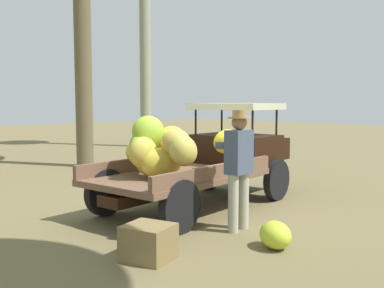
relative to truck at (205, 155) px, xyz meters
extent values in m
plane|color=brown|center=(-0.07, -0.02, -0.90)|extent=(60.00, 60.00, 0.00)
cube|color=black|center=(-0.28, -0.04, -0.47)|extent=(4.02, 0.96, 0.16)
cylinder|color=black|center=(1.05, 0.94, -0.52)|extent=(0.78, 0.24, 0.77)
cylinder|color=black|center=(1.26, -0.64, -0.52)|extent=(0.78, 0.24, 0.77)
cylinder|color=black|center=(-1.72, 0.58, -0.52)|extent=(0.78, 0.24, 0.77)
cylinder|color=black|center=(-1.51, -1.01, -0.52)|extent=(0.78, 0.24, 0.77)
cube|color=brown|center=(-0.72, -0.10, -0.29)|extent=(3.20, 2.10, 0.10)
cube|color=brown|center=(-0.83, 0.70, -0.13)|extent=(2.98, 0.47, 0.22)
cube|color=brown|center=(-0.62, -0.89, -0.13)|extent=(2.98, 0.47, 0.22)
cube|color=black|center=(0.96, 0.12, 0.04)|extent=(1.29, 1.65, 0.55)
cube|color=black|center=(1.85, 0.24, -0.02)|extent=(0.83, 1.15, 0.44)
cylinder|color=black|center=(1.31, 0.82, 0.59)|extent=(0.04, 0.04, 0.55)
cylinder|color=black|center=(1.48, -0.46, 0.59)|extent=(0.04, 0.04, 0.55)
cylinder|color=black|center=(0.44, 0.71, 0.59)|extent=(0.04, 0.04, 0.55)
cylinder|color=black|center=(0.61, -0.57, 0.59)|extent=(0.04, 0.04, 0.55)
cube|color=beige|center=(0.96, 0.12, 0.86)|extent=(1.41, 1.67, 0.12)
ellipsoid|color=yellow|center=(0.10, -0.43, 0.27)|extent=(0.75, 0.78, 0.56)
ellipsoid|color=#94B636|center=(-0.77, 0.44, 0.25)|extent=(0.56, 0.54, 0.51)
ellipsoid|color=gold|center=(-1.20, 0.35, 0.12)|extent=(0.77, 0.73, 0.48)
ellipsoid|color=gold|center=(-1.51, -0.16, 0.18)|extent=(0.48, 0.39, 0.51)
ellipsoid|color=#7FC030|center=(-1.33, 0.13, 0.26)|extent=(0.74, 0.72, 0.48)
ellipsoid|color=gold|center=(-1.21, -0.75, 0.23)|extent=(0.64, 0.67, 0.57)
ellipsoid|color=gold|center=(-1.29, -0.34, 0.01)|extent=(0.74, 0.53, 0.51)
ellipsoid|color=gold|center=(-1.34, -0.09, 0.00)|extent=(0.65, 0.65, 0.42)
ellipsoid|color=#95C030|center=(-1.25, 0.04, 0.48)|extent=(0.64, 0.58, 0.56)
ellipsoid|color=gold|center=(-1.07, -0.52, 0.19)|extent=(0.65, 0.67, 0.50)
ellipsoid|color=gold|center=(-1.17, -0.53, 0.34)|extent=(0.61, 0.60, 0.44)
ellipsoid|color=gold|center=(-0.65, 0.17, 0.33)|extent=(0.76, 0.72, 0.45)
cylinder|color=#AFAC99|center=(-0.93, -1.49, -0.49)|extent=(0.15, 0.15, 0.83)
cylinder|color=#AFAC99|center=(-0.67, -1.46, -0.49)|extent=(0.15, 0.15, 0.83)
cube|color=#46526A|center=(-0.80, -1.47, 0.24)|extent=(0.42, 0.28, 0.62)
cylinder|color=#46526A|center=(-0.91, -1.38, 0.33)|extent=(0.35, 0.36, 0.10)
cylinder|color=#46526A|center=(-0.71, -1.36, 0.33)|extent=(0.30, 0.39, 0.10)
sphere|color=#90684A|center=(-0.80, -1.47, 0.66)|extent=(0.22, 0.22, 0.22)
cylinder|color=#9D7C4A|center=(-0.80, -1.47, 0.73)|extent=(0.34, 0.34, 0.02)
cylinder|color=#9D7C4A|center=(-0.80, -1.47, 0.79)|extent=(0.20, 0.20, 0.10)
cube|color=olive|center=(-2.49, -1.54, -0.69)|extent=(0.64, 0.67, 0.42)
ellipsoid|color=#BAD133|center=(-1.08, -2.32, -0.73)|extent=(0.60, 0.63, 0.36)
cylinder|color=gray|center=(5.83, 9.29, 3.20)|extent=(0.46, 0.46, 8.20)
cylinder|color=brown|center=(0.99, 5.89, 2.25)|extent=(0.48, 0.48, 6.31)
camera|label=1|loc=(-5.68, -5.65, 0.95)|focal=42.27mm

